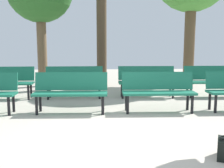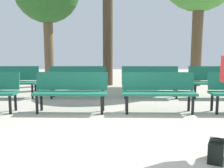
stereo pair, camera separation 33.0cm
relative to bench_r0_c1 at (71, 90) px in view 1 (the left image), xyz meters
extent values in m
plane|color=#B2A899|center=(0.93, -1.58, -0.50)|extent=(24.00, 24.00, 0.00)
cylinder|color=black|center=(-1.28, -0.22, -0.30)|extent=(0.06, 0.06, 0.40)
cylinder|color=black|center=(-1.28, 0.10, -0.30)|extent=(0.06, 0.06, 0.40)
cube|color=#19664C|center=(0.00, -0.08, -0.07)|extent=(1.62, 0.50, 0.05)
cube|color=#19664C|center=(0.00, 0.12, 0.17)|extent=(1.60, 0.18, 0.40)
cylinder|color=black|center=(-0.71, -0.21, -0.30)|extent=(0.06, 0.06, 0.40)
cylinder|color=black|center=(0.69, -0.26, -0.30)|extent=(0.06, 0.06, 0.40)
cylinder|color=black|center=(-0.70, 0.11, -0.30)|extent=(0.06, 0.06, 0.40)
cylinder|color=black|center=(0.70, 0.06, -0.30)|extent=(0.06, 0.06, 0.40)
cube|color=#19664C|center=(1.93, -0.10, -0.07)|extent=(1.61, 0.47, 0.05)
cube|color=#19664C|center=(1.93, 0.10, 0.17)|extent=(1.60, 0.16, 0.40)
cylinder|color=black|center=(1.23, -0.24, -0.30)|extent=(0.06, 0.06, 0.40)
cylinder|color=black|center=(2.63, -0.27, -0.30)|extent=(0.06, 0.06, 0.40)
cylinder|color=black|center=(1.23, 0.08, -0.30)|extent=(0.06, 0.06, 0.40)
cylinder|color=black|center=(2.63, 0.05, -0.30)|extent=(0.06, 0.06, 0.40)
cylinder|color=black|center=(3.15, -0.25, -0.30)|extent=(0.06, 0.06, 0.40)
cylinder|color=black|center=(3.16, 0.07, -0.30)|extent=(0.06, 0.06, 0.40)
cube|color=#19664C|center=(-1.99, 1.57, -0.07)|extent=(1.61, 0.46, 0.05)
cube|color=#19664C|center=(-1.99, 1.77, 0.17)|extent=(1.60, 0.15, 0.40)
cylinder|color=black|center=(-1.28, 1.42, -0.30)|extent=(0.06, 0.06, 0.40)
cylinder|color=black|center=(-1.29, 1.74, -0.30)|extent=(0.06, 0.06, 0.40)
cube|color=#19664C|center=(-0.06, 1.57, -0.07)|extent=(1.61, 0.47, 0.05)
cube|color=#19664C|center=(-0.07, 1.77, 0.17)|extent=(1.60, 0.15, 0.40)
cylinder|color=black|center=(-0.76, 1.40, -0.30)|extent=(0.06, 0.06, 0.40)
cylinder|color=black|center=(0.64, 1.43, -0.30)|extent=(0.06, 0.06, 0.40)
cylinder|color=black|center=(-0.76, 1.72, -0.30)|extent=(0.06, 0.06, 0.40)
cylinder|color=black|center=(0.64, 1.75, -0.30)|extent=(0.06, 0.06, 0.40)
cube|color=#19664C|center=(1.98, 1.56, -0.07)|extent=(1.61, 0.48, 0.05)
cube|color=#19664C|center=(1.98, 1.76, 0.17)|extent=(1.60, 0.16, 0.40)
cylinder|color=black|center=(1.27, 1.41, -0.30)|extent=(0.06, 0.06, 0.40)
cylinder|color=black|center=(2.67, 1.38, -0.30)|extent=(0.06, 0.06, 0.40)
cylinder|color=black|center=(1.28, 1.73, -0.30)|extent=(0.06, 0.06, 0.40)
cylinder|color=black|center=(2.68, 1.70, -0.30)|extent=(0.06, 0.06, 0.40)
cube|color=#19664C|center=(3.89, 1.54, -0.07)|extent=(1.60, 0.45, 0.05)
cube|color=#19664C|center=(3.89, 1.74, 0.17)|extent=(1.60, 0.14, 0.40)
cylinder|color=black|center=(3.18, 1.39, -0.30)|extent=(0.06, 0.06, 0.40)
cylinder|color=black|center=(3.19, 1.71, -0.30)|extent=(0.06, 0.06, 0.40)
cylinder|color=brown|center=(3.95, 3.91, 1.09)|extent=(0.39, 0.39, 3.19)
cylinder|color=brown|center=(-1.37, 3.88, 0.84)|extent=(0.33, 0.33, 2.70)
cylinder|color=#4C3A28|center=(0.75, 4.04, 1.13)|extent=(0.36, 0.36, 3.26)
camera|label=1|loc=(0.58, -5.85, 0.98)|focal=43.14mm
camera|label=2|loc=(0.91, -5.86, 0.98)|focal=43.14mm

